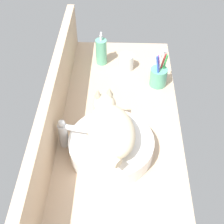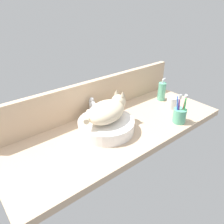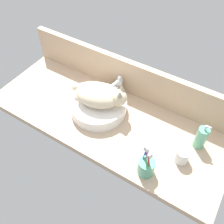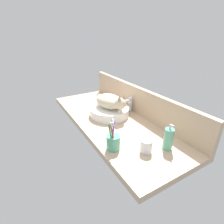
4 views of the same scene
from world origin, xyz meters
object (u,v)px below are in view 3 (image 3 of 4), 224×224
cat (100,95)px  toothbrush_cup (146,166)px  faucet (118,85)px  water_glass (182,156)px  soap_dispenser (201,138)px  sink_basin (98,106)px

cat → toothbrush_cup: bearing=-28.2°
faucet → water_glass: size_ratio=1.73×
cat → toothbrush_cup: 45.04cm
cat → water_glass: bearing=-6.8°
soap_dispenser → toothbrush_cup: bearing=-120.3°
sink_basin → faucet: (2.74, 17.26, 3.88)cm
soap_dispenser → toothbrush_cup: (-16.12, -27.55, -1.78)cm
soap_dispenser → cat: bearing=-173.2°
faucet → soap_dispenser: 54.80cm
cat → faucet: bearing=85.1°
soap_dispenser → water_glass: 13.78cm
sink_basin → soap_dispenser: bearing=7.1°
sink_basin → soap_dispenser: 57.11cm
cat → toothbrush_cup: (39.14, -20.95, -7.59)cm
water_glass → faucet: bearing=155.2°
faucet → cat: bearing=-94.9°
soap_dispenser → toothbrush_cup: 31.97cm
sink_basin → faucet: faucet is taller
soap_dispenser → sink_basin: bearing=-172.9°
cat → soap_dispenser: (55.27, 6.60, -5.81)cm
faucet → toothbrush_cup: bearing=-45.1°
cat → soap_dispenser: 55.96cm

